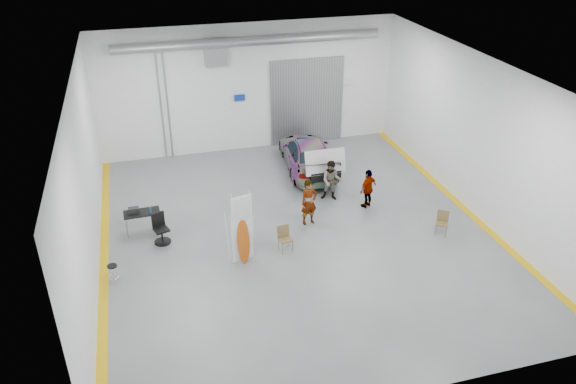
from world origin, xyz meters
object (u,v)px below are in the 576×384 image
object	(u,v)px
person_b	(332,181)
office_chair	(161,230)
shop_stool	(113,274)
work_table	(140,212)
sedan_car	(308,154)
person_c	(368,188)
folding_chair_far	(441,227)
folding_chair_near	(285,244)
person_a	(309,202)
surfboard_display	(241,235)

from	to	relation	value
person_b	office_chair	xyz separation A→B (m)	(-6.86, -1.36, -0.36)
shop_stool	work_table	world-z (taller)	work_table
sedan_car	person_b	world-z (taller)	person_b
person_c	folding_chair_far	world-z (taller)	person_c
folding_chair_far	work_table	bearing A→B (deg)	-163.74
folding_chair_far	work_table	xyz separation A→B (m)	(-10.53, 3.09, 0.53)
person_c	folding_chair_near	distance (m)	4.52
person_a	folding_chair_far	bearing A→B (deg)	-33.65
folding_chair_far	person_b	bearing A→B (deg)	162.79
folding_chair_far	person_c	bearing A→B (deg)	157.29
office_chair	sedan_car	bearing A→B (deg)	15.88
person_a	sedan_car	bearing A→B (deg)	64.19
work_table	person_a	bearing A→B (deg)	-9.92
sedan_car	work_table	bearing A→B (deg)	30.48
person_c	folding_chair_near	size ratio (longest dim) A/B	1.76
sedan_car	surfboard_display	distance (m)	7.63
folding_chair_near	office_chair	xyz separation A→B (m)	(-4.09, 1.71, 0.20)
folding_chair_far	sedan_car	bearing A→B (deg)	147.97
work_table	folding_chair_near	bearing A→B (deg)	-28.69
sedan_car	person_c	size ratio (longest dim) A/B	3.12
sedan_car	person_c	bearing A→B (deg)	114.02
work_table	office_chair	bearing A→B (deg)	-53.08
work_table	folding_chair_far	bearing A→B (deg)	-16.37
person_a	work_table	bearing A→B (deg)	161.03
person_a	folding_chair_near	world-z (taller)	person_a
person_a	person_c	world-z (taller)	person_a
surfboard_display	folding_chair_near	distance (m)	1.80
person_b	work_table	size ratio (longest dim) A/B	1.29
person_b	surfboard_display	distance (m)	5.51
shop_stool	office_chair	bearing A→B (deg)	49.66
person_c	shop_stool	distance (m)	10.02
folding_chair_far	folding_chair_near	bearing A→B (deg)	-152.17
sedan_car	folding_chair_near	xyz separation A→B (m)	(-2.68, -6.01, -0.44)
shop_stool	work_table	distance (m)	3.07
person_c	folding_chair_far	bearing A→B (deg)	94.44
person_b	work_table	distance (m)	7.54
person_a	office_chair	bearing A→B (deg)	169.15
office_chair	shop_stool	bearing A→B (deg)	-146.84
surfboard_display	work_table	bearing A→B (deg)	122.73
surfboard_display	work_table	size ratio (longest dim) A/B	2.06
sedan_car	shop_stool	xyz separation A→B (m)	(-8.45, -6.27, -0.41)
surfboard_display	work_table	xyz separation A→B (m)	(-3.18, 2.91, -0.28)
person_c	office_chair	distance (m)	8.06
person_c	surfboard_display	world-z (taller)	surfboard_display
sedan_car	work_table	size ratio (longest dim) A/B	3.84
sedan_car	shop_stool	world-z (taller)	sedan_car
office_chair	surfboard_display	bearing A→B (deg)	-55.31
person_a	folding_chair_near	bearing A→B (deg)	-140.02
shop_stool	work_table	bearing A→B (deg)	70.81
person_a	folding_chair_near	size ratio (longest dim) A/B	1.96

